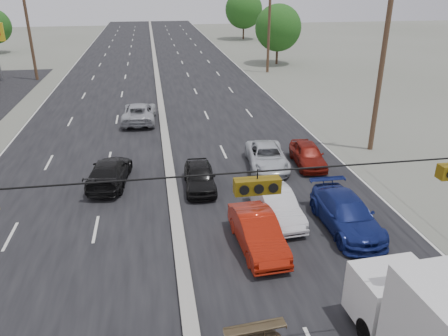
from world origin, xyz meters
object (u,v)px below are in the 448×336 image
(utility_pole_left_c, at_px, (29,29))
(red_sedan, at_px, (258,233))
(utility_pole_right_c, at_px, (269,25))
(oncoming_far, at_px, (139,113))
(queue_car_a, at_px, (200,177))
(tree_right_mid, at_px, (278,28))
(tree_right_far, at_px, (244,10))
(queue_car_d, at_px, (346,214))
(queue_car_c, at_px, (267,157))
(queue_car_e, at_px, (308,155))
(oncoming_near, at_px, (109,172))
(queue_car_b, at_px, (276,205))
(utility_pole_right_b, at_px, (382,66))

(utility_pole_left_c, height_order, red_sedan, utility_pole_left_c)
(utility_pole_right_c, relative_size, oncoming_far, 1.99)
(queue_car_a, bearing_deg, utility_pole_left_c, 117.99)
(red_sedan, relative_size, queue_car_a, 1.12)
(utility_pole_left_c, bearing_deg, oncoming_far, -57.30)
(tree_right_mid, distance_m, red_sedan, 41.41)
(utility_pole_right_c, xyz_separation_m, tree_right_far, (3.50, 30.00, -0.15))
(oncoming_far, bearing_deg, utility_pole_left_c, -54.63)
(queue_car_d, bearing_deg, utility_pole_right_c, 80.85)
(queue_car_c, height_order, oncoming_far, oncoming_far)
(queue_car_d, relative_size, queue_car_e, 1.27)
(utility_pole_right_c, distance_m, oncoming_near, 31.91)
(queue_car_b, distance_m, queue_car_d, 2.96)
(tree_right_mid, distance_m, queue_car_a, 36.59)
(queue_car_d, bearing_deg, red_sedan, -168.56)
(utility_pole_left_c, distance_m, utility_pole_right_c, 25.00)
(utility_pole_right_b, distance_m, oncoming_far, 16.96)
(queue_car_b, xyz_separation_m, oncoming_far, (-6.03, 15.53, 0.03))
(oncoming_near, relative_size, oncoming_far, 0.89)
(utility_pole_right_c, relative_size, tree_right_far, 1.23)
(tree_right_far, distance_m, red_sedan, 65.90)
(queue_car_a, bearing_deg, queue_car_c, 29.04)
(oncoming_near, bearing_deg, tree_right_far, -101.25)
(tree_right_far, distance_m, queue_car_b, 63.59)
(oncoming_near, bearing_deg, queue_car_d, 155.59)
(queue_car_a, distance_m, queue_car_c, 4.49)
(utility_pole_left_c, relative_size, queue_car_d, 2.10)
(utility_pole_right_b, distance_m, tree_right_mid, 30.11)
(red_sedan, relative_size, oncoming_far, 0.83)
(utility_pole_left_c, height_order, tree_right_mid, utility_pole_left_c)
(utility_pole_right_c, height_order, tree_right_mid, utility_pole_right_c)
(queue_car_e, bearing_deg, utility_pole_right_b, 25.02)
(tree_right_mid, xyz_separation_m, queue_car_a, (-13.60, -33.77, -3.70))
(tree_right_mid, relative_size, queue_car_b, 1.77)
(queue_car_c, height_order, queue_car_e, queue_car_e)
(queue_car_e, distance_m, oncoming_near, 10.87)
(oncoming_far, bearing_deg, queue_car_c, 128.30)
(utility_pole_right_c, xyz_separation_m, queue_car_a, (-11.10, -28.77, -4.47))
(tree_right_far, bearing_deg, queue_car_d, -98.05)
(tree_right_mid, height_order, queue_car_b, tree_right_mid)
(oncoming_near, bearing_deg, tree_right_mid, -112.00)
(utility_pole_right_c, height_order, oncoming_far, utility_pole_right_c)
(tree_right_mid, height_order, oncoming_far, tree_right_mid)
(utility_pole_right_c, xyz_separation_m, oncoming_near, (-15.59, -27.48, -4.46))
(tree_right_far, height_order, oncoming_far, tree_right_far)
(utility_pole_right_c, distance_m, queue_car_b, 33.67)
(utility_pole_left_c, bearing_deg, queue_car_d, -59.92)
(tree_right_mid, bearing_deg, queue_car_c, -106.81)
(queue_car_a, bearing_deg, tree_right_far, 78.25)
(utility_pole_right_c, distance_m, queue_car_e, 27.61)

